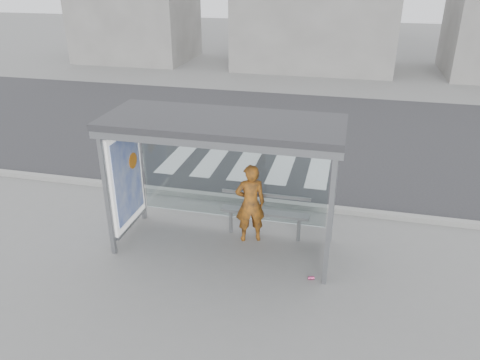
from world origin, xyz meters
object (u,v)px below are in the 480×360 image
object	(u,v)px
bench	(265,212)
soda_can	(311,278)
person	(250,203)
bus_shelter	(204,150)

from	to	relation	value
bench	soda_can	bearing A→B (deg)	-48.83
person	bench	size ratio (longest dim) A/B	0.91
bus_shelter	bench	distance (m)	1.86
bus_shelter	bench	xyz separation A→B (m)	(1.06, 0.52, -1.43)
bus_shelter	bench	bearing A→B (deg)	26.17
person	bus_shelter	bearing A→B (deg)	1.81
bench	soda_can	distance (m)	1.72
bus_shelter	bench	world-z (taller)	bus_shelter
person	soda_can	distance (m)	1.87
person	soda_can	size ratio (longest dim) A/B	15.07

